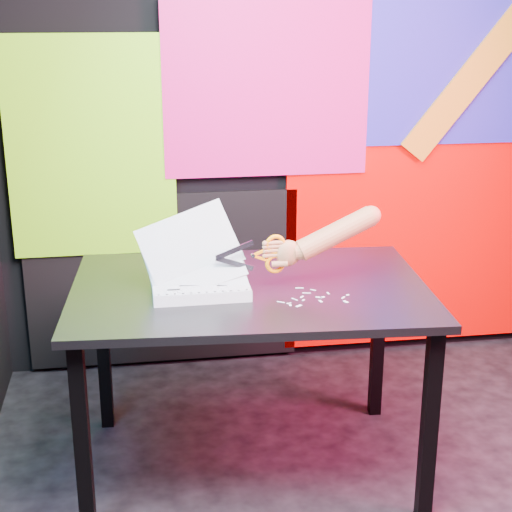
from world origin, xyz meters
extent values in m
cube|color=black|center=(0.00, 1.50, 1.35)|extent=(3.00, 0.01, 2.70)
cube|color=#F60100|center=(0.65, 1.47, 0.85)|extent=(1.60, 0.02, 1.60)
cube|color=#2E25BE|center=(0.55, 1.46, 1.45)|extent=(0.85, 0.02, 0.75)
cube|color=#DD1678|center=(-0.25, 1.45, 1.35)|extent=(0.95, 0.02, 0.80)
cube|color=#7DEE16|center=(-1.05, 1.46, 1.10)|extent=(0.75, 0.02, 1.00)
cube|color=orange|center=(0.85, 1.44, 1.55)|extent=(0.91, 0.02, 1.11)
cube|color=black|center=(-0.75, 1.47, 0.45)|extent=(1.30, 0.02, 0.85)
cube|color=black|center=(-1.07, 0.19, 0.36)|extent=(0.05, 0.05, 0.72)
cube|color=black|center=(-1.03, 0.92, 0.36)|extent=(0.05, 0.05, 0.72)
cube|color=black|center=(0.09, 0.11, 0.36)|extent=(0.05, 0.05, 0.72)
cube|color=black|center=(0.13, 0.84, 0.36)|extent=(0.05, 0.05, 0.72)
cube|color=black|center=(-0.47, 0.52, 0.73)|extent=(1.33, 0.93, 0.03)
cube|color=silver|center=(-0.65, 0.48, 0.77)|extent=(0.34, 0.25, 0.04)
cube|color=white|center=(-0.65, 0.48, 0.79)|extent=(0.34, 0.25, 0.00)
cube|color=white|center=(-0.65, 0.48, 0.80)|extent=(0.34, 0.24, 0.10)
cube|color=white|center=(-0.66, 0.50, 0.82)|extent=(0.36, 0.23, 0.18)
cube|color=white|center=(-0.67, 0.51, 0.87)|extent=(0.38, 0.20, 0.25)
cube|color=white|center=(-0.68, 0.53, 0.91)|extent=(0.39, 0.17, 0.29)
cylinder|color=black|center=(-0.80, 0.37, 0.79)|extent=(0.01, 0.01, 0.00)
cylinder|color=black|center=(-0.77, 0.37, 0.79)|extent=(0.01, 0.01, 0.00)
cylinder|color=black|center=(-0.75, 0.37, 0.79)|extent=(0.01, 0.01, 0.00)
cylinder|color=black|center=(-0.72, 0.37, 0.79)|extent=(0.01, 0.01, 0.00)
cylinder|color=black|center=(-0.69, 0.37, 0.79)|extent=(0.01, 0.01, 0.00)
cylinder|color=black|center=(-0.66, 0.37, 0.79)|extent=(0.01, 0.01, 0.00)
cylinder|color=black|center=(-0.64, 0.37, 0.79)|extent=(0.01, 0.01, 0.00)
cylinder|color=black|center=(-0.61, 0.37, 0.79)|extent=(0.01, 0.01, 0.00)
cylinder|color=black|center=(-0.58, 0.37, 0.79)|extent=(0.01, 0.01, 0.00)
cylinder|color=black|center=(-0.56, 0.37, 0.79)|extent=(0.01, 0.01, 0.00)
cylinder|color=black|center=(-0.53, 0.37, 0.79)|extent=(0.01, 0.01, 0.00)
cylinder|color=black|center=(-0.50, 0.37, 0.79)|extent=(0.01, 0.01, 0.00)
cylinder|color=black|center=(-0.80, 0.59, 0.79)|extent=(0.01, 0.01, 0.00)
cylinder|color=black|center=(-0.77, 0.59, 0.79)|extent=(0.01, 0.01, 0.00)
cylinder|color=black|center=(-0.75, 0.59, 0.79)|extent=(0.01, 0.01, 0.00)
cylinder|color=black|center=(-0.72, 0.59, 0.79)|extent=(0.01, 0.01, 0.00)
cylinder|color=black|center=(-0.69, 0.59, 0.79)|extent=(0.01, 0.01, 0.00)
cylinder|color=black|center=(-0.67, 0.59, 0.79)|extent=(0.01, 0.01, 0.00)
cylinder|color=black|center=(-0.64, 0.59, 0.79)|extent=(0.01, 0.01, 0.00)
cylinder|color=black|center=(-0.61, 0.59, 0.79)|extent=(0.01, 0.01, 0.00)
cylinder|color=black|center=(-0.58, 0.59, 0.79)|extent=(0.01, 0.01, 0.00)
cylinder|color=black|center=(-0.56, 0.59, 0.79)|extent=(0.01, 0.01, 0.00)
cylinder|color=black|center=(-0.53, 0.59, 0.79)|extent=(0.01, 0.01, 0.00)
cylinder|color=black|center=(-0.50, 0.59, 0.79)|extent=(0.01, 0.01, 0.00)
cube|color=black|center=(-0.73, 0.52, 0.79)|extent=(0.06, 0.01, 0.00)
cube|color=black|center=(-0.63, 0.51, 0.79)|extent=(0.04, 0.01, 0.00)
cube|color=black|center=(-0.69, 0.44, 0.79)|extent=(0.08, 0.01, 0.00)
cube|color=black|center=(-0.58, 0.43, 0.79)|extent=(0.04, 0.01, 0.00)
cube|color=black|center=(-0.75, 0.41, 0.79)|extent=(0.04, 0.01, 0.00)
cube|color=black|center=(-0.61, 0.55, 0.79)|extent=(0.05, 0.01, 0.00)
cube|color=#9798AC|center=(-0.53, 0.47, 0.90)|extent=(0.14, 0.01, 0.07)
cube|color=#9798AC|center=(-0.53, 0.47, 0.86)|extent=(0.14, 0.01, 0.07)
cylinder|color=#9798AC|center=(-0.46, 0.47, 0.88)|extent=(0.02, 0.01, 0.01)
cube|color=orange|center=(-0.44, 0.47, 0.87)|extent=(0.05, 0.01, 0.03)
cube|color=orange|center=(-0.44, 0.47, 0.89)|extent=(0.05, 0.01, 0.03)
torus|color=orange|center=(-0.38, 0.48, 0.92)|extent=(0.07, 0.02, 0.07)
torus|color=orange|center=(-0.38, 0.48, 0.84)|extent=(0.07, 0.02, 0.07)
ellipsoid|color=#BA6345|center=(-0.34, 0.48, 0.88)|extent=(0.09, 0.05, 0.10)
cylinder|color=#BA6345|center=(-0.38, 0.48, 0.88)|extent=(0.07, 0.02, 0.02)
cylinder|color=#BA6345|center=(-0.38, 0.48, 0.89)|extent=(0.07, 0.02, 0.02)
cylinder|color=#BA6345|center=(-0.38, 0.48, 0.91)|extent=(0.06, 0.02, 0.02)
cylinder|color=#BA6345|center=(-0.38, 0.48, 0.92)|extent=(0.06, 0.02, 0.02)
cylinder|color=#BA6345|center=(-0.37, 0.47, 0.85)|extent=(0.06, 0.03, 0.03)
cylinder|color=#BA6345|center=(-0.29, 0.48, 0.88)|extent=(0.06, 0.07, 0.06)
cylinder|color=#BA6345|center=(-0.16, 0.49, 0.94)|extent=(0.30, 0.10, 0.19)
sphere|color=#BA6345|center=(-0.03, 0.50, 1.00)|extent=(0.07, 0.07, 0.07)
cube|color=white|center=(-0.17, 0.35, 0.75)|extent=(0.02, 0.02, 0.00)
cube|color=white|center=(-0.33, 0.30, 0.75)|extent=(0.03, 0.02, 0.00)
cube|color=white|center=(-0.34, 0.36, 0.75)|extent=(0.02, 0.03, 0.00)
cube|color=white|center=(-0.31, 0.38, 0.75)|extent=(0.02, 0.02, 0.00)
cube|color=white|center=(-0.30, 0.47, 0.75)|extent=(0.03, 0.01, 0.00)
cube|color=white|center=(-0.24, 0.37, 0.75)|extent=(0.02, 0.02, 0.00)
cube|color=white|center=(-0.14, 0.37, 0.75)|extent=(0.01, 0.01, 0.00)
cube|color=white|center=(-0.31, 0.35, 0.75)|extent=(0.01, 0.01, 0.00)
cube|color=white|center=(-0.39, 0.34, 0.75)|extent=(0.03, 0.02, 0.00)
cube|color=white|center=(-0.28, 0.41, 0.75)|extent=(0.03, 0.01, 0.00)
cube|color=white|center=(-0.36, 0.33, 0.75)|extent=(0.02, 0.01, 0.00)
cube|color=white|center=(-0.25, 0.44, 0.75)|extent=(0.02, 0.02, 0.00)
cube|color=white|center=(-0.25, 0.33, 0.75)|extent=(0.01, 0.02, 0.00)
cube|color=white|center=(-0.21, 0.40, 0.75)|extent=(0.01, 0.02, 0.00)
cube|color=white|center=(-0.36, 0.31, 0.75)|extent=(0.01, 0.01, 0.00)
cube|color=white|center=(-0.17, 0.31, 0.75)|extent=(0.02, 0.02, 0.00)
cube|color=white|center=(-0.25, 0.37, 0.75)|extent=(0.02, 0.02, 0.00)
camera|label=1|loc=(-0.86, -2.11, 1.74)|focal=55.00mm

